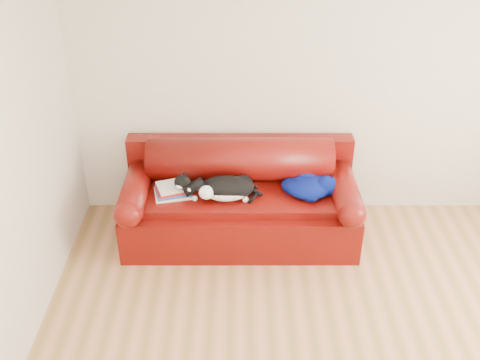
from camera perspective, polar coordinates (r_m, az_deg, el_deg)
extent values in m
plane|color=olive|center=(4.29, 9.99, -17.61)|extent=(4.50, 4.50, 0.00)
cube|color=beige|center=(5.18, 7.98, 9.45)|extent=(4.50, 0.02, 2.60)
cube|color=#3D0204|center=(5.21, 0.00, -3.74)|extent=(2.10, 0.90, 0.42)
cube|color=#3D0204|center=(5.04, 0.00, -1.83)|extent=(1.66, 0.62, 0.10)
cylinder|color=black|center=(5.15, -10.50, -7.48)|extent=(0.06, 0.06, 0.05)
cylinder|color=black|center=(5.15, 10.50, -7.47)|extent=(0.06, 0.06, 0.05)
cylinder|color=black|center=(5.67, -9.46, -3.30)|extent=(0.06, 0.06, 0.05)
cylinder|color=black|center=(5.67, 9.46, -3.30)|extent=(0.06, 0.06, 0.05)
cube|color=#3D0204|center=(5.40, 0.00, 0.33)|extent=(2.10, 0.18, 0.85)
cylinder|color=#3D0204|center=(5.17, 0.00, 2.12)|extent=(1.70, 0.40, 0.40)
cylinder|color=#3D0204|center=(5.12, -10.47, -0.65)|extent=(0.24, 0.88, 0.24)
sphere|color=#3D0204|center=(4.76, -11.30, -3.45)|extent=(0.24, 0.24, 0.24)
cylinder|color=#3D0204|center=(5.12, 10.47, -0.65)|extent=(0.24, 0.88, 0.24)
sphere|color=#3D0204|center=(4.76, 11.30, -3.45)|extent=(0.24, 0.24, 0.24)
cube|color=white|center=(5.02, -6.76, -1.35)|extent=(0.36, 0.30, 0.02)
cube|color=white|center=(5.02, -6.76, -1.35)|extent=(0.34, 0.29, 0.02)
cube|color=#204AAD|center=(5.01, -6.78, -1.11)|extent=(0.35, 0.30, 0.02)
cube|color=white|center=(5.01, -6.78, -1.11)|extent=(0.34, 0.29, 0.02)
cube|color=#B01914|center=(4.99, -6.80, -0.87)|extent=(0.35, 0.31, 0.02)
cube|color=white|center=(4.99, -6.80, -0.87)|extent=(0.34, 0.29, 0.02)
cube|color=silver|center=(4.98, -6.81, -0.63)|extent=(0.35, 0.31, 0.02)
cube|color=white|center=(4.98, -6.81, -0.63)|extent=(0.33, 0.29, 0.02)
ellipsoid|color=black|center=(4.90, -1.36, -0.80)|extent=(0.54, 0.39, 0.20)
ellipsoid|color=white|center=(4.87, -1.41, -1.55)|extent=(0.36, 0.24, 0.13)
ellipsoid|color=white|center=(4.83, -3.41, -1.28)|extent=(0.17, 0.16, 0.12)
ellipsoid|color=black|center=(4.95, 0.24, -0.61)|extent=(0.25, 0.25, 0.17)
ellipsoid|color=black|center=(4.81, -4.98, -0.75)|extent=(0.17, 0.17, 0.12)
ellipsoid|color=white|center=(4.78, -5.25, -1.16)|extent=(0.08, 0.07, 0.05)
sphere|color=#BF7272|center=(4.78, -5.45, -1.18)|extent=(0.02, 0.02, 0.02)
cone|color=black|center=(4.75, -4.73, -0.34)|extent=(0.07, 0.06, 0.06)
cone|color=black|center=(4.81, -4.91, 0.07)|extent=(0.07, 0.06, 0.06)
cylinder|color=black|center=(4.98, 1.49, -1.13)|extent=(0.14, 0.15, 0.04)
sphere|color=white|center=(4.85, -3.80, -2.30)|extent=(0.05, 0.05, 0.05)
sphere|color=white|center=(4.88, 0.56, -1.99)|extent=(0.05, 0.05, 0.05)
ellipsoid|color=#021044|center=(5.02, 7.07, -0.63)|extent=(0.51, 0.48, 0.14)
ellipsoid|color=#021044|center=(5.04, 8.79, -0.53)|extent=(0.31, 0.29, 0.16)
ellipsoid|color=#021044|center=(5.04, 5.66, -0.59)|extent=(0.33, 0.35, 0.10)
ellipsoid|color=#021044|center=(5.12, 6.90, 0.23)|extent=(0.26, 0.23, 0.16)
ellipsoid|color=#021044|center=(4.94, 7.14, -1.48)|extent=(0.21, 0.21, 0.10)
ellipsoid|color=silver|center=(4.99, 8.18, -0.71)|extent=(0.19, 0.12, 0.04)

